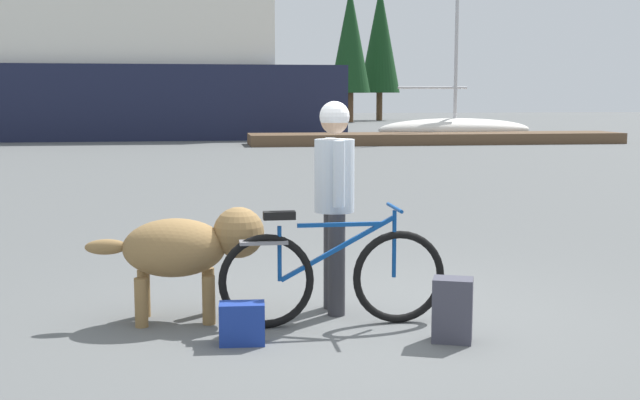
% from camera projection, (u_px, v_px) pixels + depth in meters
% --- Properties ---
extents(ground_plane, '(160.00, 160.00, 0.00)m').
position_uv_depth(ground_plane, '(359.00, 317.00, 6.36)').
color(ground_plane, '#595B5B').
extents(bicycle, '(1.75, 0.44, 0.92)m').
position_uv_depth(bicycle, '(332.00, 275.00, 6.10)').
color(bicycle, black).
rests_on(bicycle, ground_plane).
extents(person_cyclist, '(0.32, 0.53, 1.71)m').
position_uv_depth(person_cyclist, '(334.00, 186.00, 6.42)').
color(person_cyclist, '#333338').
rests_on(person_cyclist, ground_plane).
extents(dog, '(1.38, 0.54, 0.89)m').
position_uv_depth(dog, '(189.00, 247.00, 6.23)').
color(dog, olive).
rests_on(dog, ground_plane).
extents(backpack, '(0.33, 0.29, 0.46)m').
position_uv_depth(backpack, '(452.00, 310.00, 5.72)').
color(backpack, '#3F3F4C').
rests_on(backpack, ground_plane).
extents(handbag_pannier, '(0.33, 0.20, 0.30)m').
position_uv_depth(handbag_pannier, '(242.00, 323.00, 5.67)').
color(handbag_pannier, navy).
rests_on(handbag_pannier, ground_plane).
extents(dock_pier, '(14.01, 2.25, 0.40)m').
position_uv_depth(dock_pier, '(437.00, 138.00, 29.91)').
color(dock_pier, brown).
rests_on(dock_pier, ground_plane).
extents(sailboat_moored, '(6.20, 1.74, 9.75)m').
position_uv_depth(sailboat_moored, '(455.00, 127.00, 31.73)').
color(sailboat_moored, silver).
rests_on(sailboat_moored, ground_plane).
extents(pine_tree_center, '(4.02, 4.02, 9.90)m').
position_uv_depth(pine_tree_center, '(225.00, 27.00, 55.81)').
color(pine_tree_center, '#4C331E').
rests_on(pine_tree_center, ground_plane).
extents(pine_tree_far_right, '(2.80, 2.80, 9.29)m').
position_uv_depth(pine_tree_far_right, '(350.00, 40.00, 54.70)').
color(pine_tree_far_right, '#4C331E').
rests_on(pine_tree_far_right, ground_plane).
extents(pine_tree_mid_back, '(3.00, 3.00, 9.96)m').
position_uv_depth(pine_tree_mid_back, '(380.00, 39.00, 58.82)').
color(pine_tree_mid_back, '#4C331E').
rests_on(pine_tree_mid_back, ground_plane).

